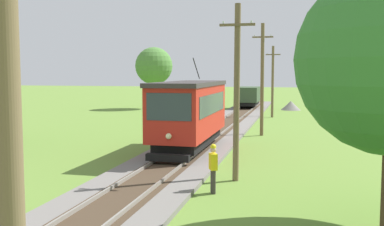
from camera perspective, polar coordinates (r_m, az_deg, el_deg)
name	(u,v)px	position (r m, az deg, el deg)	size (l,w,h in m)	color
red_tram	(190,112)	(23.92, -0.29, 0.12)	(2.60, 8.54, 4.79)	red
freight_car	(248,96)	(53.00, 7.22, 2.16)	(2.40, 5.20, 2.31)	#384C33
utility_pole_foreground	(5,67)	(3.99, -22.76, 5.44)	(1.40, 0.24, 8.49)	brown
utility_pole_near_tram	(237,90)	(17.77, 5.72, 2.89)	(1.40, 0.53, 7.01)	brown
utility_pole_mid	(262,79)	(30.68, 8.94, 4.35)	(1.40, 0.47, 7.60)	brown
utility_pole_far	(273,81)	(43.64, 10.24, 4.06)	(1.40, 0.30, 6.84)	brown
gravel_pile	(291,106)	(52.77, 12.49, 0.94)	(2.26, 2.26, 1.04)	gray
track_worker	(213,166)	(16.00, 2.72, -6.79)	(0.38, 0.45, 1.78)	#38332D
tree_right_near	(154,66)	(53.91, -4.89, 5.99)	(4.47, 4.47, 7.35)	#4C3823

